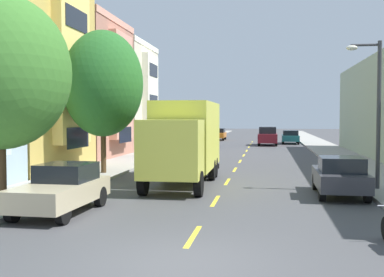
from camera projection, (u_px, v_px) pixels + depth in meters
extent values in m
plane|color=#424244|center=(246.00, 152.00, 39.30)|extent=(160.00, 160.00, 0.00)
cube|color=#99968E|center=(157.00, 152.00, 38.45)|extent=(3.20, 120.00, 0.14)
cube|color=#99968E|center=(337.00, 155.00, 36.20)|extent=(3.20, 120.00, 0.14)
cube|color=yellow|center=(193.00, 236.00, 11.69)|extent=(0.14, 2.20, 0.01)
cube|color=yellow|center=(215.00, 201.00, 16.62)|extent=(0.14, 2.20, 0.01)
cube|color=yellow|center=(227.00, 182.00, 21.55)|extent=(0.14, 2.20, 0.01)
cube|color=yellow|center=(235.00, 170.00, 26.48)|extent=(0.14, 2.20, 0.01)
cube|color=yellow|center=(240.00, 161.00, 31.41)|extent=(0.14, 2.20, 0.01)
cube|color=yellow|center=(244.00, 155.00, 36.34)|extent=(0.14, 2.20, 0.01)
cube|color=yellow|center=(247.00, 151.00, 41.27)|extent=(0.14, 2.20, 0.01)
cube|color=yellow|center=(249.00, 147.00, 46.20)|extent=(0.14, 2.20, 0.01)
cube|color=yellow|center=(251.00, 144.00, 51.14)|extent=(0.14, 2.20, 0.01)
cube|color=yellow|center=(252.00, 142.00, 56.07)|extent=(0.14, 2.20, 0.01)
cube|color=#F9D572|center=(72.00, 67.00, 24.87)|extent=(0.55, 3.70, 8.09)
cube|color=#1E232D|center=(78.00, 138.00, 24.99)|extent=(0.04, 2.81, 1.10)
cube|color=#1E232D|center=(78.00, 79.00, 24.85)|extent=(0.04, 2.81, 1.10)
cube|color=#1E232D|center=(77.00, 19.00, 24.71)|extent=(0.04, 2.81, 1.10)
cube|color=#B27560|center=(48.00, 92.00, 34.08)|extent=(10.44, 8.22, 9.49)
cube|color=#E19B83|center=(113.00, 21.00, 33.06)|extent=(0.60, 8.22, 0.44)
cube|color=#E19B83|center=(121.00, 86.00, 33.19)|extent=(0.55, 3.70, 7.40)
cube|color=#1E232D|center=(125.00, 135.00, 33.30)|extent=(0.04, 2.81, 1.10)
cube|color=#1E232D|center=(125.00, 94.00, 33.17)|extent=(0.04, 2.81, 1.10)
cube|color=#1E232D|center=(125.00, 54.00, 33.04)|extent=(0.04, 2.81, 1.10)
cube|color=beige|center=(78.00, 100.00, 42.58)|extent=(12.85, 8.22, 9.04)
cube|color=white|center=(144.00, 45.00, 41.39)|extent=(0.60, 8.22, 0.44)
cube|color=white|center=(150.00, 95.00, 41.50)|extent=(0.55, 3.70, 7.05)
cube|color=#1E232D|center=(154.00, 132.00, 41.61)|extent=(0.04, 2.81, 1.10)
cube|color=#1E232D|center=(154.00, 101.00, 41.48)|extent=(0.04, 2.81, 1.10)
cube|color=#1E232D|center=(154.00, 70.00, 41.36)|extent=(0.04, 2.81, 1.10)
cylinder|color=#47331E|center=(2.00, 169.00, 14.75)|extent=(0.25, 0.25, 2.41)
ellipsoid|color=#387028|center=(1.00, 72.00, 14.61)|extent=(4.32, 4.32, 4.83)
cylinder|color=#47331E|center=(103.00, 148.00, 23.83)|extent=(0.27, 0.27, 2.50)
ellipsoid|color=#235B23|center=(103.00, 84.00, 23.68)|extent=(4.05, 4.05, 5.34)
cylinder|color=#38383D|center=(379.00, 115.00, 18.45)|extent=(0.16, 0.16, 5.79)
cylinder|color=#38383D|center=(365.00, 45.00, 18.41)|extent=(1.10, 0.10, 0.10)
ellipsoid|color=silver|center=(352.00, 48.00, 18.49)|extent=(0.44, 0.28, 0.20)
cube|color=#D8D84C|center=(188.00, 135.00, 21.55)|extent=(2.47, 5.78, 2.97)
cube|color=#D8D84C|center=(171.00, 149.00, 17.59)|extent=(2.33, 1.93, 2.20)
cube|color=black|center=(166.00, 137.00, 16.68)|extent=(2.02, 0.10, 0.97)
cube|color=black|center=(196.00, 166.00, 24.39)|extent=(2.40, 0.19, 0.24)
cylinder|color=black|center=(143.00, 183.00, 17.76)|extent=(0.29, 0.96, 0.96)
cylinder|color=black|center=(199.00, 184.00, 17.45)|extent=(0.29, 0.96, 0.96)
cylinder|color=black|center=(172.00, 167.00, 23.44)|extent=(0.29, 0.96, 0.96)
cylinder|color=black|center=(214.00, 167.00, 23.13)|extent=(0.29, 0.96, 0.96)
cylinder|color=black|center=(168.00, 169.00, 22.35)|extent=(0.29, 0.96, 0.96)
cylinder|color=black|center=(212.00, 170.00, 22.04)|extent=(0.29, 0.96, 0.96)
cube|color=orange|center=(218.00, 135.00, 60.33)|extent=(1.86, 4.71, 0.62)
cube|color=black|center=(218.00, 130.00, 60.67)|extent=(1.62, 2.83, 0.55)
cylinder|color=black|center=(210.00, 138.00, 58.89)|extent=(0.23, 0.66, 0.66)
cylinder|color=black|center=(223.00, 138.00, 58.65)|extent=(0.23, 0.66, 0.66)
cylinder|color=black|center=(213.00, 137.00, 62.04)|extent=(0.23, 0.66, 0.66)
cylinder|color=black|center=(225.00, 137.00, 61.80)|extent=(0.23, 0.66, 0.66)
cube|color=tan|center=(60.00, 193.00, 14.40)|extent=(1.85, 4.05, 0.62)
cube|color=black|center=(67.00, 172.00, 14.85)|extent=(1.58, 1.72, 0.55)
cylinder|color=black|center=(13.00, 211.00, 13.22)|extent=(0.24, 0.67, 0.66)
cylinder|color=black|center=(63.00, 213.00, 12.94)|extent=(0.24, 0.67, 0.66)
cylinder|color=black|center=(58.00, 195.00, 15.89)|extent=(0.24, 0.67, 0.66)
cylinder|color=black|center=(100.00, 196.00, 15.61)|extent=(0.24, 0.67, 0.66)
cube|color=#195B60|center=(290.00, 138.00, 52.09)|extent=(1.90, 4.73, 0.62)
cube|color=black|center=(290.00, 133.00, 51.69)|extent=(1.65, 2.85, 0.55)
cylinder|color=black|center=(297.00, 140.00, 53.54)|extent=(0.23, 0.66, 0.66)
cylinder|color=black|center=(283.00, 140.00, 53.82)|extent=(0.23, 0.66, 0.66)
cylinder|color=black|center=(298.00, 142.00, 50.39)|extent=(0.23, 0.66, 0.66)
cylinder|color=black|center=(283.00, 141.00, 50.67)|extent=(0.23, 0.66, 0.66)
cube|color=navy|center=(204.00, 139.00, 46.27)|extent=(1.96, 4.81, 0.90)
cube|color=black|center=(204.00, 131.00, 46.23)|extent=(1.72, 2.79, 0.70)
cylinder|color=black|center=(193.00, 145.00, 44.82)|extent=(0.22, 0.66, 0.66)
cylinder|color=black|center=(211.00, 145.00, 44.54)|extent=(0.22, 0.66, 0.66)
cylinder|color=black|center=(198.00, 143.00, 48.04)|extent=(0.22, 0.66, 0.66)
cylinder|color=black|center=(215.00, 143.00, 47.76)|extent=(0.22, 0.66, 0.66)
cube|color=#194C28|center=(175.00, 151.00, 32.37)|extent=(1.80, 4.02, 0.62)
cube|color=black|center=(176.00, 142.00, 32.81)|extent=(1.55, 1.70, 0.55)
cylinder|color=black|center=(160.00, 157.00, 31.15)|extent=(0.23, 0.66, 0.66)
cylinder|color=black|center=(183.00, 157.00, 30.93)|extent=(0.23, 0.66, 0.66)
cylinder|color=black|center=(168.00, 154.00, 33.84)|extent=(0.23, 0.66, 0.66)
cylinder|color=black|center=(189.00, 154.00, 33.62)|extent=(0.23, 0.66, 0.66)
cube|color=#333338|center=(340.00, 179.00, 17.71)|extent=(1.80, 4.03, 0.62)
cube|color=black|center=(342.00, 164.00, 17.21)|extent=(1.56, 1.70, 0.55)
cylinder|color=black|center=(354.00, 182.00, 18.93)|extent=(0.23, 0.66, 0.66)
cylinder|color=black|center=(316.00, 182.00, 19.19)|extent=(0.23, 0.66, 0.66)
cylinder|color=black|center=(368.00, 193.00, 16.25)|extent=(0.23, 0.66, 0.66)
cylinder|color=black|center=(322.00, 192.00, 16.51)|extent=(0.23, 0.66, 0.66)
cube|color=maroon|center=(268.00, 138.00, 49.11)|extent=(1.95, 4.80, 0.90)
cube|color=black|center=(268.00, 130.00, 49.07)|extent=(1.72, 2.78, 0.70)
cylinder|color=black|center=(276.00, 141.00, 50.60)|extent=(0.22, 0.66, 0.66)
cylinder|color=black|center=(259.00, 141.00, 50.88)|extent=(0.22, 0.66, 0.66)
cylinder|color=black|center=(276.00, 143.00, 47.38)|extent=(0.22, 0.66, 0.66)
cylinder|color=black|center=(259.00, 143.00, 47.66)|extent=(0.22, 0.66, 0.66)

